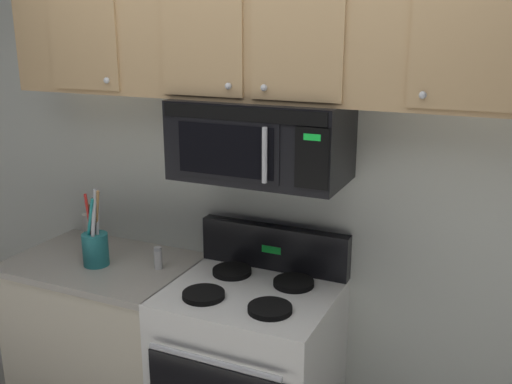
# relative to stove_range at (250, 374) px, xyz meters

# --- Properties ---
(back_wall) EXTENTS (5.20, 0.10, 2.70)m
(back_wall) POSITION_rel_stove_range_xyz_m (0.00, 0.37, 0.88)
(back_wall) COLOR silver
(back_wall) RESTS_ON ground_plane
(stove_range) EXTENTS (0.76, 0.69, 1.12)m
(stove_range) POSITION_rel_stove_range_xyz_m (0.00, 0.00, 0.00)
(stove_range) COLOR white
(stove_range) RESTS_ON ground_plane
(over_range_microwave) EXTENTS (0.76, 0.43, 0.35)m
(over_range_microwave) POSITION_rel_stove_range_xyz_m (-0.00, 0.12, 1.11)
(over_range_microwave) COLOR black
(upper_cabinets) EXTENTS (2.50, 0.36, 0.55)m
(upper_cabinets) POSITION_rel_stove_range_xyz_m (-0.00, 0.15, 1.56)
(upper_cabinets) COLOR tan
(counter_segment) EXTENTS (0.93, 0.65, 0.90)m
(counter_segment) POSITION_rel_stove_range_xyz_m (-0.84, 0.01, -0.02)
(counter_segment) COLOR beige
(counter_segment) RESTS_ON ground_plane
(utensil_crock_teal) EXTENTS (0.13, 0.13, 0.40)m
(utensil_crock_teal) POSITION_rel_stove_range_xyz_m (-0.83, -0.05, 0.54)
(utensil_crock_teal) COLOR teal
(utensil_crock_teal) RESTS_ON counter_segment
(salt_shaker) EXTENTS (0.04, 0.04, 0.11)m
(salt_shaker) POSITION_rel_stove_range_xyz_m (-0.52, 0.04, 0.49)
(salt_shaker) COLOR white
(salt_shaker) RESTS_ON counter_segment
(pepper_mill) EXTENTS (0.06, 0.06, 0.18)m
(pepper_mill) POSITION_rel_stove_range_xyz_m (-1.04, 0.15, 0.52)
(pepper_mill) COLOR #B7B2A8
(pepper_mill) RESTS_ON counter_segment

